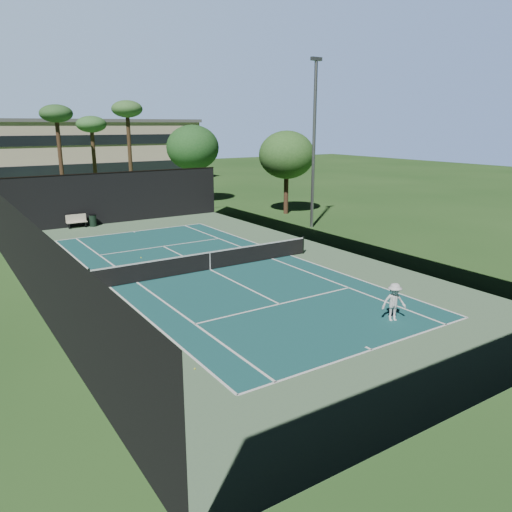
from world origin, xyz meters
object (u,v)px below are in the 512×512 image
(tennis_ball_a, at_px, (195,369))
(trash_bin, at_px, (93,220))
(player, at_px, (394,302))
(tennis_ball_c, at_px, (226,259))
(tennis_ball_d, at_px, (75,277))
(tennis_net, at_px, (210,260))
(tennis_ball_b, at_px, (141,258))
(park_bench, at_px, (76,221))

(tennis_ball_a, distance_m, trash_bin, 25.56)
(player, xyz_separation_m, tennis_ball_c, (-1.00, 11.69, -0.74))
(player, xyz_separation_m, tennis_ball_a, (-8.53, 0.62, -0.75))
(tennis_ball_d, bearing_deg, tennis_net, -21.90)
(trash_bin, bearing_deg, tennis_ball_c, -75.65)
(tennis_ball_a, xyz_separation_m, tennis_ball_c, (7.53, 11.07, 0.01))
(player, xyz_separation_m, tennis_ball_d, (-9.21, 12.99, -0.74))
(tennis_ball_a, bearing_deg, tennis_ball_b, 75.93)
(park_bench, bearing_deg, tennis_ball_c, -71.44)
(tennis_ball_c, relative_size, trash_bin, 0.08)
(player, distance_m, trash_bin, 26.29)
(tennis_ball_c, distance_m, tennis_ball_d, 8.32)
(tennis_ball_b, height_order, trash_bin, trash_bin)
(tennis_ball_a, bearing_deg, tennis_ball_c, 55.78)
(tennis_net, relative_size, tennis_ball_b, 174.36)
(park_bench, relative_size, trash_bin, 1.59)
(tennis_net, height_order, tennis_ball_c, tennis_net)
(tennis_ball_a, relative_size, tennis_ball_c, 0.79)
(trash_bin, bearing_deg, tennis_ball_a, -98.77)
(tennis_ball_a, height_order, park_bench, park_bench)
(player, relative_size, trash_bin, 1.65)
(tennis_ball_a, height_order, trash_bin, trash_bin)
(player, bearing_deg, park_bench, 127.27)
(trash_bin, bearing_deg, tennis_ball_b, -91.80)
(trash_bin, bearing_deg, park_bench, 172.45)
(tennis_net, bearing_deg, park_bench, 101.15)
(tennis_ball_c, distance_m, park_bench, 15.15)
(tennis_net, distance_m, trash_bin, 15.61)
(trash_bin, bearing_deg, player, -79.86)
(tennis_ball_a, xyz_separation_m, tennis_ball_b, (3.55, 14.17, 0.01))
(player, bearing_deg, tennis_ball_d, 150.03)
(tennis_net, relative_size, tennis_ball_d, 175.02)
(tennis_ball_b, height_order, park_bench, park_bench)
(tennis_net, height_order, player, player)
(tennis_ball_a, xyz_separation_m, park_bench, (2.71, 25.42, 0.52))
(player, distance_m, tennis_ball_b, 15.62)
(park_bench, bearing_deg, tennis_ball_a, -96.09)
(player, height_order, trash_bin, player)
(tennis_ball_b, xyz_separation_m, trash_bin, (0.35, 11.10, 0.44))
(player, bearing_deg, tennis_net, 129.42)
(tennis_ball_d, relative_size, park_bench, 0.05)
(tennis_ball_b, distance_m, tennis_ball_d, 4.60)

